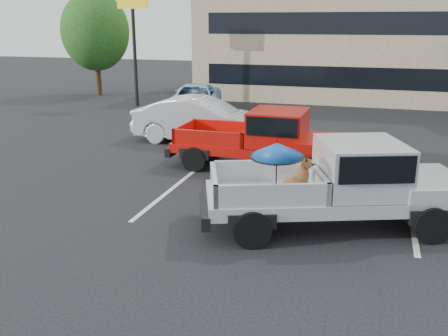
{
  "coord_description": "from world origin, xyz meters",
  "views": [
    {
      "loc": [
        1.97,
        -9.73,
        4.28
      ],
      "look_at": [
        -0.96,
        -0.04,
        1.3
      ],
      "focal_mm": 40.0,
      "sensor_mm": 36.0,
      "label": 1
    }
  ],
  "objects": [
    {
      "name": "ground",
      "position": [
        0.0,
        0.0,
        0.0
      ],
      "size": [
        90.0,
        90.0,
        0.0
      ],
      "primitive_type": "plane",
      "color": "black",
      "rests_on": "ground"
    },
    {
      "name": "stripe_left",
      "position": [
        -3.0,
        2.0,
        0.0
      ],
      "size": [
        0.12,
        5.0,
        0.01
      ],
      "primitive_type": "cube",
      "color": "silver",
      "rests_on": "ground"
    },
    {
      "name": "stripe_right",
      "position": [
        3.0,
        2.0,
        0.0
      ],
      "size": [
        0.12,
        5.0,
        0.01
      ],
      "primitive_type": "cube",
      "color": "silver",
      "rests_on": "ground"
    },
    {
      "name": "motel_building",
      "position": [
        2.0,
        20.99,
        3.21
      ],
      "size": [
        20.4,
        8.4,
        6.3
      ],
      "color": "tan",
      "rests_on": "ground"
    },
    {
      "name": "motel_sign",
      "position": [
        -10.0,
        14.0,
        4.65
      ],
      "size": [
        1.6,
        0.22,
        6.0
      ],
      "color": "black",
      "rests_on": "ground"
    },
    {
      "name": "tree_left",
      "position": [
        -14.0,
        17.0,
        3.73
      ],
      "size": [
        3.96,
        3.96,
        6.02
      ],
      "color": "#332114",
      "rests_on": "ground"
    },
    {
      "name": "silver_pickup",
      "position": [
        1.6,
        0.66,
        1.05
      ],
      "size": [
        6.02,
        3.82,
        2.06
      ],
      "rotation": [
        0.0,
        0.0,
        0.36
      ],
      "color": "black",
      "rests_on": "ground"
    },
    {
      "name": "red_pickup",
      "position": [
        -0.83,
        4.49,
        0.98
      ],
      "size": [
        5.49,
        2.11,
        1.8
      ],
      "rotation": [
        0.0,
        0.0,
        -0.02
      ],
      "color": "black",
      "rests_on": "ground"
    },
    {
      "name": "silver_sedan",
      "position": [
        -4.0,
        7.19,
        0.82
      ],
      "size": [
        5.07,
        1.96,
        1.65
      ],
      "primitive_type": "imported",
      "rotation": [
        0.0,
        0.0,
        1.53
      ],
      "color": "silver",
      "rests_on": "ground"
    },
    {
      "name": "blue_suv",
      "position": [
        -6.35,
        12.92,
        0.68
      ],
      "size": [
        3.3,
        5.28,
        1.36
      ],
      "primitive_type": "imported",
      "rotation": [
        0.0,
        0.0,
        0.23
      ],
      "color": "#9CC2EA",
      "rests_on": "ground"
    }
  ]
}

